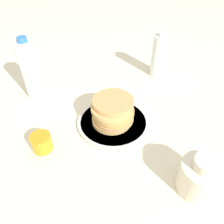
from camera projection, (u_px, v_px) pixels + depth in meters
ground_plane at (115, 128)px, 0.76m from camera, size 4.00×4.00×0.00m
plate at (112, 122)px, 0.78m from camera, size 0.25×0.25×0.01m
pancake_stack at (113, 112)px, 0.74m from camera, size 0.15×0.15×0.09m
juice_glass at (42, 142)px, 0.68m from camera, size 0.06×0.06×0.06m
cream_jug at (200, 177)px, 0.56m from camera, size 0.11×0.11×0.12m
water_bottle_near at (31, 70)px, 0.83m from camera, size 0.07×0.07×0.25m
water_bottle_mid at (159, 56)px, 0.97m from camera, size 0.06×0.06×0.20m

